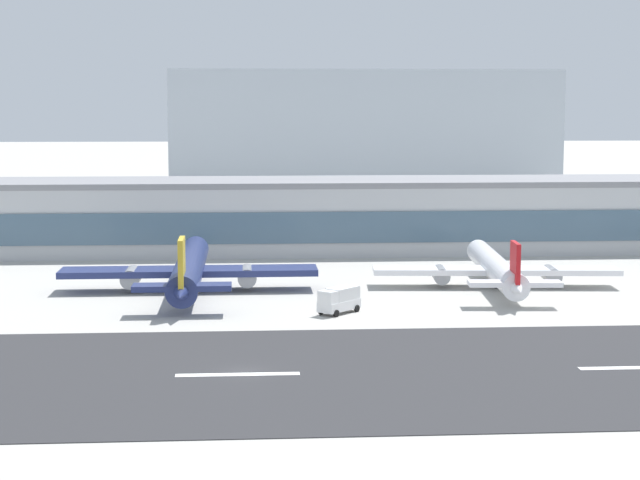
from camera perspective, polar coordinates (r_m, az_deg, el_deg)
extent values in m
plane|color=#B2AFA8|center=(104.91, -4.03, -7.08)|extent=(1400.00, 1400.00, 0.00)
cube|color=#2D2D30|center=(103.90, -4.03, -7.20)|extent=(800.00, 40.34, 0.08)
cube|color=white|center=(103.90, -4.42, -7.18)|extent=(12.00, 1.20, 0.01)
cube|color=white|center=(110.80, 16.66, -6.55)|extent=(12.00, 1.20, 0.01)
cube|color=#B7BABC|center=(191.22, 0.06, 1.19)|extent=(213.92, 20.52, 11.88)
cube|color=#476075|center=(180.96, 0.29, 0.67)|extent=(207.51, 0.30, 5.35)
cube|color=gray|center=(190.66, 0.06, 3.12)|extent=(216.06, 20.72, 1.00)
cube|color=#A8B2BC|center=(297.05, 2.28, 5.60)|extent=(104.89, 30.81, 35.56)
cylinder|color=navy|center=(151.62, -6.99, -1.48)|extent=(4.21, 40.69, 4.07)
sphere|color=navy|center=(171.73, -6.65, -0.47)|extent=(3.86, 3.86, 3.86)
cone|color=navy|center=(131.57, -7.42, -2.81)|extent=(3.69, 7.33, 3.66)
cube|color=navy|center=(150.87, -7.00, -1.68)|extent=(35.98, 6.22, 0.89)
cylinder|color=gray|center=(150.79, -3.92, -1.92)|extent=(2.66, 5.70, 2.64)
cylinder|color=gray|center=(151.61, -10.05, -1.97)|extent=(2.66, 5.70, 2.64)
cube|color=navy|center=(133.10, -7.39, -2.51)|extent=(12.24, 3.40, 0.72)
cube|color=gold|center=(132.66, -7.41, -1.30)|extent=(0.67, 5.49, 6.51)
cylinder|color=black|center=(150.02, -7.01, -2.58)|extent=(0.73, 0.73, 1.12)
cylinder|color=white|center=(155.66, 9.34, -1.44)|extent=(6.31, 35.86, 3.57)
sphere|color=white|center=(173.14, 8.44, -0.57)|extent=(3.39, 3.39, 3.39)
cone|color=white|center=(138.28, 10.47, -2.55)|extent=(3.70, 6.65, 3.21)
cube|color=white|center=(155.01, 9.38, -1.61)|extent=(35.48, 8.05, 0.79)
cylinder|color=gray|center=(156.52, 12.24, -1.83)|extent=(2.70, 5.16, 2.32)
cylinder|color=gray|center=(154.09, 6.47, -1.85)|extent=(2.70, 5.16, 2.32)
cube|color=white|center=(139.60, 10.37, -2.30)|extent=(12.15, 3.86, 0.63)
cube|color=red|center=(139.22, 10.39, -1.29)|extent=(0.94, 4.85, 5.71)
cylinder|color=black|center=(154.27, 9.43, -2.38)|extent=(0.64, 0.64, 0.98)
cube|color=white|center=(133.74, 1.03, -3.50)|extent=(5.85, 6.02, 1.20)
cube|color=silver|center=(134.05, 1.22, -2.87)|extent=(4.63, 4.73, 1.60)
cube|color=white|center=(131.83, 0.45, -3.06)|extent=(2.76, 2.74, 1.50)
cylinder|color=black|center=(132.97, 0.06, -3.82)|extent=(0.82, 0.85, 0.90)
cylinder|color=black|center=(131.50, 0.87, -3.95)|extent=(0.82, 0.85, 0.90)
cylinder|color=black|center=(136.20, 1.18, -3.56)|extent=(0.82, 0.85, 0.90)
cylinder|color=black|center=(134.76, 1.98, -3.68)|extent=(0.82, 0.85, 0.90)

